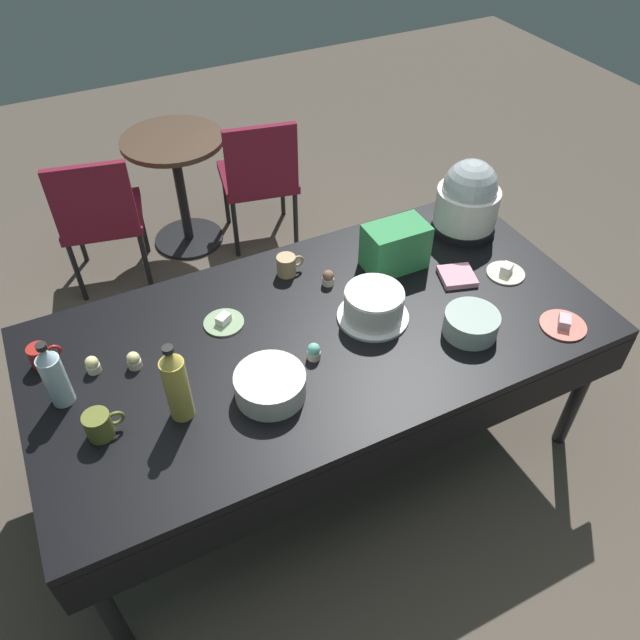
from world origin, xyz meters
TOP-DOWN VIEW (x-y plane):
  - ground at (0.00, 0.00)m, footprint 9.00×9.00m
  - potluck_table at (0.00, 0.00)m, footprint 2.20×1.10m
  - frosted_layer_cake at (0.22, -0.03)m, footprint 0.28×0.28m
  - slow_cooker at (0.88, 0.30)m, footprint 0.29×0.29m
  - glass_salad_bowl at (0.51, -0.27)m, footprint 0.21×0.21m
  - ceramic_snack_bowl at (-0.29, -0.21)m, footprint 0.25×0.25m
  - dessert_plate_cream at (0.85, -0.05)m, footprint 0.16×0.16m
  - dessert_plate_sage at (-0.32, 0.20)m, footprint 0.16×0.16m
  - dessert_plate_coral at (0.85, -0.40)m, footprint 0.18×0.18m
  - cupcake_cocoa at (0.15, 0.23)m, footprint 0.05×0.05m
  - cupcake_rose at (0.66, 0.34)m, footprint 0.05×0.05m
  - cupcake_vanilla at (-0.68, 0.13)m, footprint 0.05×0.05m
  - cupcake_lemon at (-0.09, -0.12)m, footprint 0.05×0.05m
  - cupcake_berry at (-0.82, 0.17)m, footprint 0.05×0.05m
  - soda_bottle_ginger_ale at (-0.59, -0.16)m, footprint 0.08×0.08m
  - soda_bottle_water at (-0.94, 0.08)m, footprint 0.08×0.08m
  - coffee_mug_red at (-0.98, 0.28)m, footprint 0.11×0.07m
  - coffee_mug_tan at (0.03, 0.37)m, footprint 0.12×0.08m
  - coffee_mug_olive at (-0.85, -0.12)m, footprint 0.13×0.09m
  - soda_carton at (0.46, 0.21)m, footprint 0.26×0.16m
  - paper_napkin_stack at (0.65, 0.02)m, footprint 0.17×0.17m
  - maroon_chair_left at (-0.57, 1.60)m, footprint 0.52×0.52m
  - maroon_chair_right at (0.39, 1.60)m, footprint 0.52×0.52m
  - round_cafe_table at (-0.05, 1.82)m, footprint 0.60×0.60m

SIDE VIEW (x-z plane):
  - ground at x=0.00m, z-range 0.00..0.00m
  - maroon_chair_left at x=-0.57m, z-range 0.07..0.92m
  - maroon_chair_right at x=0.39m, z-range 0.07..0.92m
  - round_cafe_table at x=-0.05m, z-range 0.14..0.86m
  - potluck_table at x=0.00m, z-range 0.31..1.06m
  - dessert_plate_sage at x=-0.32m, z-range 0.74..0.78m
  - dessert_plate_coral at x=0.85m, z-range 0.74..0.78m
  - dessert_plate_cream at x=0.85m, z-range 0.74..0.78m
  - paper_napkin_stack at x=0.65m, z-range 0.75..0.77m
  - cupcake_cocoa at x=0.15m, z-range 0.75..0.82m
  - cupcake_rose at x=0.66m, z-range 0.75..0.82m
  - cupcake_vanilla at x=-0.68m, z-range 0.75..0.82m
  - cupcake_lemon at x=-0.09m, z-range 0.75..0.82m
  - cupcake_berry at x=-0.82m, z-range 0.75..0.82m
  - coffee_mug_tan at x=0.03m, z-range 0.75..0.84m
  - coffee_mug_red at x=-0.98m, z-range 0.75..0.84m
  - glass_salad_bowl at x=0.51m, z-range 0.75..0.84m
  - ceramic_snack_bowl at x=-0.29m, z-range 0.75..0.84m
  - coffee_mug_olive at x=-0.85m, z-range 0.75..0.85m
  - frosted_layer_cake at x=0.22m, z-range 0.75..0.88m
  - soda_carton at x=0.46m, z-range 0.75..0.95m
  - soda_bottle_water at x=-0.94m, z-range 0.74..1.01m
  - soda_bottle_ginger_ale at x=-0.59m, z-range 0.74..1.06m
  - slow_cooker at x=0.88m, z-range 0.74..1.08m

